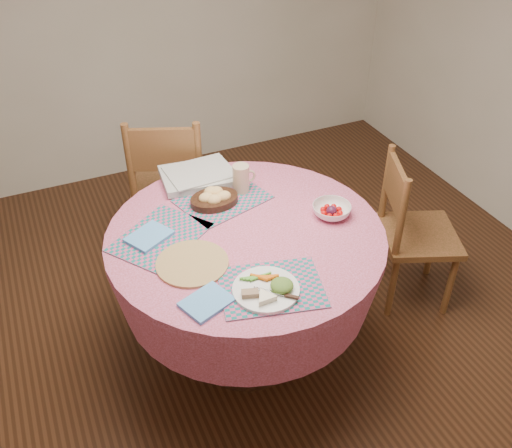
# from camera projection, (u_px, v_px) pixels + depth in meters

# --- Properties ---
(ground) EXTENTS (4.00, 4.00, 0.00)m
(ground) POSITION_uv_depth(u_px,v_px,m) (247.00, 347.00, 2.96)
(ground) COLOR #331C0F
(ground) RESTS_ON ground
(room_envelope) EXTENTS (4.01, 4.01, 2.71)m
(room_envelope) POSITION_uv_depth(u_px,v_px,m) (243.00, 7.00, 1.94)
(room_envelope) COLOR silver
(room_envelope) RESTS_ON ground
(dining_table) EXTENTS (1.24, 1.24, 0.75)m
(dining_table) POSITION_uv_depth(u_px,v_px,m) (246.00, 266.00, 2.63)
(dining_table) COLOR #D86596
(dining_table) RESTS_ON ground
(chair_right) EXTENTS (0.51, 0.52, 0.87)m
(chair_right) POSITION_uv_depth(u_px,v_px,m) (411.00, 229.00, 3.02)
(chair_right) COLOR brown
(chair_right) RESTS_ON ground
(chair_back) EXTENTS (0.57, 0.56, 0.96)m
(chair_back) POSITION_uv_depth(u_px,v_px,m) (170.00, 185.00, 3.28)
(chair_back) COLOR brown
(chair_back) RESTS_ON ground
(placemat_front) EXTENTS (0.46, 0.39, 0.01)m
(placemat_front) POSITION_uv_depth(u_px,v_px,m) (271.00, 287.00, 2.22)
(placemat_front) COLOR #136E6E
(placemat_front) RESTS_ON dining_table
(placemat_left) EXTENTS (0.50, 0.48, 0.01)m
(placemat_left) POSITION_uv_depth(u_px,v_px,m) (160.00, 237.00, 2.48)
(placemat_left) COLOR #136E6E
(placemat_left) RESTS_ON dining_table
(placemat_back) EXTENTS (0.47, 0.40, 0.01)m
(placemat_back) POSITION_uv_depth(u_px,v_px,m) (223.00, 199.00, 2.72)
(placemat_back) COLOR #136E6E
(placemat_back) RESTS_ON dining_table
(wicker_trivet) EXTENTS (0.30, 0.30, 0.01)m
(wicker_trivet) POSITION_uv_depth(u_px,v_px,m) (192.00, 263.00, 2.33)
(wicker_trivet) COLOR olive
(wicker_trivet) RESTS_ON dining_table
(napkin_near) EXTENTS (0.22, 0.19, 0.01)m
(napkin_near) POSITION_uv_depth(u_px,v_px,m) (207.00, 302.00, 2.15)
(napkin_near) COLOR #5AA0E8
(napkin_near) RESTS_ON dining_table
(napkin_far) EXTENTS (0.23, 0.21, 0.01)m
(napkin_far) POSITION_uv_depth(u_px,v_px,m) (149.00, 236.00, 2.47)
(napkin_far) COLOR #5AA0E8
(napkin_far) RESTS_ON placemat_left
(dinner_plate) EXTENTS (0.26, 0.26, 0.05)m
(dinner_plate) POSITION_uv_depth(u_px,v_px,m) (268.00, 288.00, 2.19)
(dinner_plate) COLOR white
(dinner_plate) RESTS_ON placemat_front
(bread_bowl) EXTENTS (0.23, 0.23, 0.08)m
(bread_bowl) POSITION_uv_depth(u_px,v_px,m) (214.00, 198.00, 2.67)
(bread_bowl) COLOR black
(bread_bowl) RESTS_ON placemat_back
(latte_mug) EXTENTS (0.12, 0.08, 0.14)m
(latte_mug) POSITION_uv_depth(u_px,v_px,m) (241.00, 178.00, 2.73)
(latte_mug) COLOR #CAAA8A
(latte_mug) RESTS_ON placemat_back
(fruit_bowl) EXTENTS (0.18, 0.18, 0.06)m
(fruit_bowl) POSITION_uv_depth(u_px,v_px,m) (332.00, 211.00, 2.60)
(fruit_bowl) COLOR white
(fruit_bowl) RESTS_ON dining_table
(newspaper_stack) EXTENTS (0.37, 0.30, 0.04)m
(newspaper_stack) POSITION_uv_depth(u_px,v_px,m) (197.00, 175.00, 2.84)
(newspaper_stack) COLOR silver
(newspaper_stack) RESTS_ON dining_table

